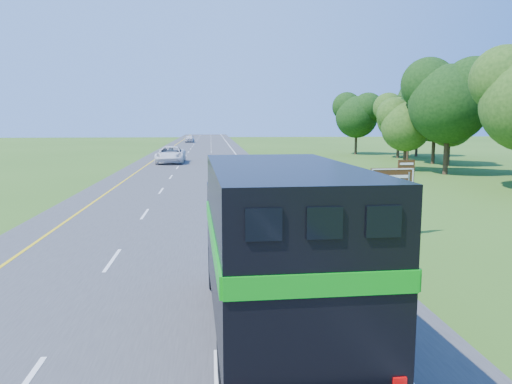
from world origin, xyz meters
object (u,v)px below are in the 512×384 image
horse_truck (276,247)px  exit_sign (393,187)px  white_suv (171,155)px  far_car (190,139)px

horse_truck → exit_sign: horse_truck is taller
white_suv → exit_sign: 41.26m
horse_truck → exit_sign: bearing=55.3°
far_car → exit_sign: bearing=-79.7°
horse_truck → white_suv: horse_truck is taller
far_car → white_suv: bearing=-87.0°
horse_truck → far_car: 106.82m
horse_truck → exit_sign: 11.79m
white_suv → far_car: bearing=90.3°
horse_truck → far_car: size_ratio=1.89×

